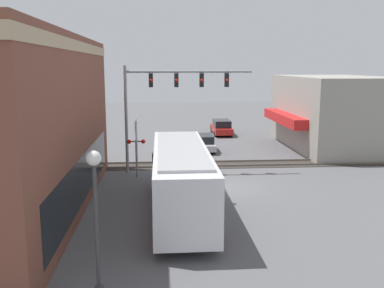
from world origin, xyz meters
name	(u,v)px	position (x,y,z in m)	size (l,w,h in m)	color
ground_plane	(225,188)	(0.00, 0.00, 0.00)	(120.00, 120.00, 0.00)	#565659
shop_building	(332,112)	(12.07, -11.18, 3.08)	(13.35, 8.64, 6.17)	gray
city_bus	(181,177)	(-4.06, 2.80, 1.80)	(10.99, 2.59, 3.27)	silver
traffic_signal_gantry	(167,92)	(4.22, 3.27, 5.37)	(0.42, 8.38, 7.07)	gray
crossing_signal	(136,142)	(3.04, 5.29, 2.30)	(1.41, 1.18, 3.81)	gray
streetlamp	(96,213)	(-11.84, 5.67, 2.79)	(0.44, 0.44, 4.66)	#38383A
rail_track_near	(213,164)	(6.00, 0.00, 0.03)	(2.60, 60.00, 0.15)	#332D28
parked_car_silver	(203,143)	(11.32, 0.20, 0.64)	(4.48, 1.82, 1.36)	#B7B7BC
parked_car_red	(221,128)	(19.72, -2.60, 0.72)	(4.87, 1.82, 1.54)	#B21E19
pedestrian_at_crossing	(155,163)	(2.99, 4.14, 0.91)	(0.34, 0.34, 1.77)	#473828
pedestrian_near_bus	(219,187)	(-2.70, 0.74, 0.87)	(0.34, 0.34, 1.70)	#473828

